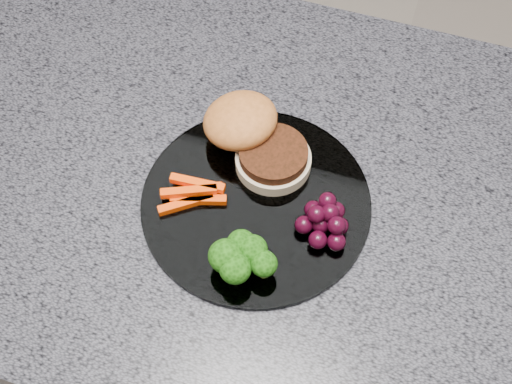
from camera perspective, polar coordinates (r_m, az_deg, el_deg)
island_cabinet at (r=1.24m, az=4.42°, el=-12.15°), size 1.20×0.60×0.86m
countertop at (r=0.83m, az=6.45°, el=-1.53°), size 1.20×0.60×0.04m
plate at (r=0.80m, az=0.00°, el=-0.87°), size 0.26×0.26×0.01m
burger at (r=0.83m, az=-0.34°, el=4.51°), size 0.16×0.14×0.05m
carrot_sticks at (r=0.80m, az=-5.06°, el=-0.13°), size 0.07×0.06×0.02m
broccoli at (r=0.74m, az=-1.23°, el=-5.21°), size 0.07×0.06×0.04m
grape_bunch at (r=0.77m, az=5.56°, el=-2.33°), size 0.06×0.06×0.04m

